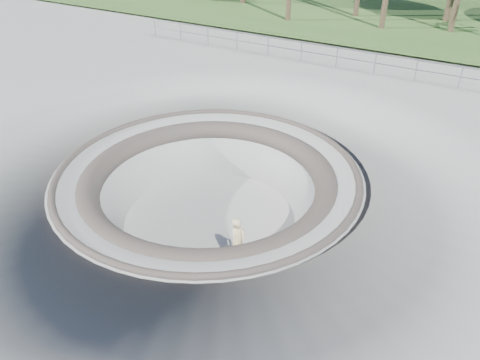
% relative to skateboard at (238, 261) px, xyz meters
% --- Properties ---
extents(ground, '(180.00, 180.00, 0.00)m').
position_rel_skateboard_xyz_m(ground, '(-2.09, 1.56, 1.83)').
color(ground, gray).
rests_on(ground, ground).
extents(skate_bowl, '(14.00, 14.00, 4.10)m').
position_rel_skateboard_xyz_m(skate_bowl, '(-2.09, 1.56, -0.00)').
color(skate_bowl, gray).
rests_on(skate_bowl, ground).
extents(safety_railing, '(25.00, 0.06, 1.03)m').
position_rel_skateboard_xyz_m(safety_railing, '(-2.09, 13.56, 2.52)').
color(safety_railing, gray).
rests_on(safety_railing, ground).
extents(skateboard, '(0.95, 0.47, 0.09)m').
position_rel_skateboard_xyz_m(skateboard, '(0.00, 0.00, 0.00)').
color(skateboard, olive).
rests_on(skateboard, ground).
extents(skater, '(0.44, 0.62, 1.61)m').
position_rel_skateboard_xyz_m(skater, '(-0.00, 0.00, 0.83)').
color(skater, beige).
rests_on(skater, skateboard).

